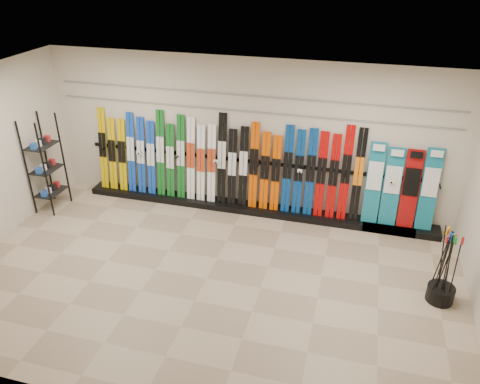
# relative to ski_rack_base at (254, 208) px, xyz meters

# --- Properties ---
(floor) EXTENTS (8.00, 8.00, 0.00)m
(floor) POSITION_rel_ski_rack_base_xyz_m (-0.22, -2.28, -0.06)
(floor) COLOR gray
(floor) RESTS_ON ground
(back_wall) EXTENTS (8.00, 0.00, 8.00)m
(back_wall) POSITION_rel_ski_rack_base_xyz_m (-0.22, 0.22, 1.44)
(back_wall) COLOR beige
(back_wall) RESTS_ON floor
(ceiling) EXTENTS (8.00, 8.00, 0.00)m
(ceiling) POSITION_rel_ski_rack_base_xyz_m (-0.22, -2.28, 2.94)
(ceiling) COLOR silver
(ceiling) RESTS_ON back_wall
(ski_rack_base) EXTENTS (8.00, 0.40, 0.12)m
(ski_rack_base) POSITION_rel_ski_rack_base_xyz_m (0.00, 0.00, 0.00)
(ski_rack_base) COLOR black
(ski_rack_base) RESTS_ON floor
(skis) EXTENTS (5.38, 0.27, 1.82)m
(skis) POSITION_rel_ski_rack_base_xyz_m (-0.65, 0.06, 0.88)
(skis) COLOR #DBB505
(skis) RESTS_ON ski_rack_base
(snowboards) EXTENTS (1.25, 0.24, 1.54)m
(snowboards) POSITION_rel_ski_rack_base_xyz_m (2.71, 0.08, 0.81)
(snowboards) COLOR #14728C
(snowboards) RESTS_ON ski_rack_base
(accessory_rack) EXTENTS (0.40, 0.60, 1.92)m
(accessory_rack) POSITION_rel_ski_rack_base_xyz_m (-3.97, -0.90, 0.90)
(accessory_rack) COLOR black
(accessory_rack) RESTS_ON floor
(pole_bin) EXTENTS (0.40, 0.40, 0.25)m
(pole_bin) POSITION_rel_ski_rack_base_xyz_m (3.32, -1.85, 0.07)
(pole_bin) COLOR black
(pole_bin) RESTS_ON floor
(ski_poles) EXTENTS (0.26, 0.36, 1.18)m
(ski_poles) POSITION_rel_ski_rack_base_xyz_m (3.29, -1.87, 0.55)
(ski_poles) COLOR black
(ski_poles) RESTS_ON pole_bin
(slatwall_rail_0) EXTENTS (7.60, 0.02, 0.03)m
(slatwall_rail_0) POSITION_rel_ski_rack_base_xyz_m (-0.22, 0.20, 1.94)
(slatwall_rail_0) COLOR gray
(slatwall_rail_0) RESTS_ON back_wall
(slatwall_rail_1) EXTENTS (7.60, 0.02, 0.03)m
(slatwall_rail_1) POSITION_rel_ski_rack_base_xyz_m (-0.22, 0.20, 2.24)
(slatwall_rail_1) COLOR gray
(slatwall_rail_1) RESTS_ON back_wall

